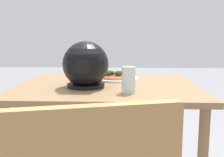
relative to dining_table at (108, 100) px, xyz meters
name	(u,v)px	position (x,y,z in m)	size (l,w,h in m)	color
dining_table	(108,100)	(0.00, 0.00, 0.00)	(1.06, 0.85, 0.75)	olive
pizza_plate	(116,78)	(-0.04, -0.19, 0.10)	(0.30, 0.30, 0.01)	white
pizza	(116,75)	(-0.04, -0.18, 0.12)	(0.24, 0.24, 0.05)	tan
motorcycle_helmet	(86,65)	(0.12, 0.09, 0.22)	(0.26, 0.26, 0.26)	black
drinking_glass	(129,80)	(-0.12, 0.23, 0.16)	(0.07, 0.07, 0.13)	silver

